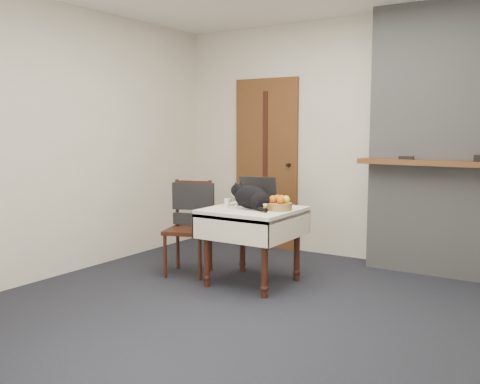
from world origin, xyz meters
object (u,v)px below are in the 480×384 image
object	(u,v)px
door	(266,164)
cream_jar	(227,203)
fruit_basket	(279,204)
cat	(252,198)
pill_bottle	(265,208)
side_table	(253,221)
laptop	(255,199)
chair	(191,214)

from	to	relation	value
door	cream_jar	distance (m)	1.52
fruit_basket	cat	bearing A→B (deg)	-161.34
cream_jar	pill_bottle	bearing A→B (deg)	-15.88
cat	pill_bottle	world-z (taller)	cat
side_table	fruit_basket	world-z (taller)	fruit_basket
pill_bottle	fruit_basket	distance (m)	0.20
door	fruit_basket	xyz separation A→B (m)	(0.93, -1.38, -0.25)
laptop	pill_bottle	xyz separation A→B (m)	(0.28, -0.28, -0.03)
fruit_basket	chair	xyz separation A→B (m)	(-0.97, -0.02, -0.17)
fruit_basket	chair	size ratio (longest dim) A/B	0.25
laptop	cat	bearing A→B (deg)	-78.54
door	chair	distance (m)	1.47
chair	pill_bottle	bearing A→B (deg)	-29.48
side_table	cat	size ratio (longest dim) A/B	1.63
door	side_table	world-z (taller)	door
door	laptop	bearing A→B (deg)	-64.29
laptop	pill_bottle	bearing A→B (deg)	-56.36
chair	side_table	bearing A→B (deg)	-20.36
door	fruit_basket	distance (m)	1.69
chair	fruit_basket	bearing A→B (deg)	-17.64
fruit_basket	door	bearing A→B (deg)	123.88
pill_bottle	chair	xyz separation A→B (m)	(-0.94, 0.18, -0.16)
side_table	cat	world-z (taller)	cat
side_table	pill_bottle	bearing A→B (deg)	-35.38
laptop	cat	world-z (taller)	laptop
door	side_table	size ratio (longest dim) A/B	2.56
pill_bottle	fruit_basket	xyz separation A→B (m)	(0.03, 0.20, 0.01)
cream_jar	pill_bottle	world-z (taller)	pill_bottle
pill_bottle	door	bearing A→B (deg)	119.66
cream_jar	pill_bottle	size ratio (longest dim) A/B	0.91
door	pill_bottle	size ratio (longest dim) A/B	26.14
door	side_table	bearing A→B (deg)	-64.52
cat	laptop	bearing A→B (deg)	120.42
cream_jar	chair	distance (m)	0.48
door	cat	world-z (taller)	door
door	cat	xyz separation A→B (m)	(0.69, -1.46, -0.20)
cat	fruit_basket	world-z (taller)	cat
door	cat	distance (m)	1.63
cream_jar	door	bearing A→B (deg)	105.95
cream_jar	fruit_basket	size ratio (longest dim) A/B	0.30
cream_jar	chair	size ratio (longest dim) A/B	0.08
side_table	chair	bearing A→B (deg)	178.57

